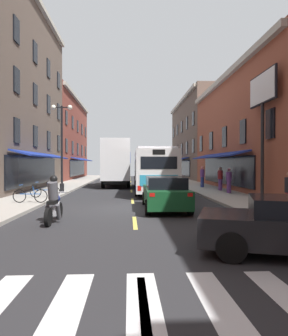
{
  "coord_description": "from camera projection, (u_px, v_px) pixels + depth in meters",
  "views": [
    {
      "loc": [
        -0.22,
        -14.39,
        2.03
      ],
      "look_at": [
        0.76,
        5.38,
        1.81
      ],
      "focal_mm": 33.46,
      "sensor_mm": 36.0,
      "label": 1
    }
  ],
  "objects": [
    {
      "name": "bicycle_mid",
      "position": [
        45.0,
        191.0,
        17.91
      ],
      "size": [
        1.71,
        0.48,
        0.91
      ],
      "color": "black",
      "rests_on": "sidewalk_left"
    },
    {
      "name": "pedestrian_mid",
      "position": [
        229.0,
        180.0,
        20.7
      ],
      "size": [
        0.36,
        0.36,
        1.64
      ],
      "rotation": [
        0.0,
        0.0,
        0.26
      ],
      "color": "#66387F",
      "rests_on": "sidewalk_right"
    },
    {
      "name": "billboard_sign",
      "position": [
        263.0,
        101.0,
        16.96
      ],
      "size": [
        0.4,
        3.21,
        6.88
      ],
      "color": "black",
      "rests_on": "sidewalk_right"
    },
    {
      "name": "sedan_near",
      "position": [
        165.0,
        193.0,
        14.09
      ],
      "size": [
        1.97,
        4.75,
        1.48
      ],
      "color": "#144723",
      "rests_on": "ground"
    },
    {
      "name": "sedan_mid",
      "position": [
        121.0,
        175.0,
        38.37
      ],
      "size": [
        2.06,
        4.47,
        1.35
      ],
      "color": "silver",
      "rests_on": "ground"
    },
    {
      "name": "street_lamp_twin",
      "position": [
        62.0,
        144.0,
        21.17
      ],
      "size": [
        1.42,
        0.32,
        5.92
      ],
      "color": "black",
      "rests_on": "sidewalk_left"
    },
    {
      "name": "crosswalk_near",
      "position": [
        144.0,
        308.0,
        4.42
      ],
      "size": [
        7.1,
        2.8,
        0.01
      ],
      "color": "silver",
      "rests_on": "ground"
    },
    {
      "name": "box_truck",
      "position": [
        116.0,
        163.0,
        28.63
      ],
      "size": [
        2.58,
        7.87,
        4.17
      ],
      "color": "white",
      "rests_on": "ground"
    },
    {
      "name": "pedestrian_near",
      "position": [
        220.0,
        178.0,
        22.83
      ],
      "size": [
        0.36,
        0.51,
        1.7
      ],
      "rotation": [
        0.0,
        0.0,
        3.25
      ],
      "color": "#66387F",
      "rests_on": "sidewalk_right"
    },
    {
      "name": "ground_plane",
      "position": [
        133.0,
        210.0,
        14.4
      ],
      "size": [
        34.8,
        80.0,
        0.1
      ],
      "primitive_type": "cube",
      "color": "#28282B"
    },
    {
      "name": "transit_bus",
      "position": [
        152.0,
        170.0,
        23.78
      ],
      "size": [
        2.77,
        12.52,
        3.09
      ],
      "color": "silver",
      "rests_on": "ground"
    },
    {
      "name": "sidewalk_left",
      "position": [
        3.0,
        208.0,
        14.11
      ],
      "size": [
        3.0,
        80.0,
        0.14
      ],
      "primitive_type": "cube",
      "color": "#A39E93",
      "rests_on": "ground"
    },
    {
      "name": "sidewalk_right",
      "position": [
        259.0,
        206.0,
        14.69
      ],
      "size": [
        3.0,
        80.0,
        0.14
      ],
      "primitive_type": "cube",
      "color": "#A39E93",
      "rests_on": "ground"
    },
    {
      "name": "bicycle_near",
      "position": [
        30.0,
        195.0,
        15.44
      ],
      "size": [
        1.71,
        0.48,
        0.91
      ],
      "color": "black",
      "rests_on": "sidewalk_left"
    },
    {
      "name": "motorcycle_rider",
      "position": [
        54.0,
        202.0,
        10.87
      ],
      "size": [
        0.62,
        2.07,
        1.66
      ],
      "color": "black",
      "rests_on": "ground"
    },
    {
      "name": "lane_centre_dashes",
      "position": [
        133.0,
        209.0,
        14.15
      ],
      "size": [
        0.14,
        73.9,
        0.01
      ],
      "color": "#DBCC4C",
      "rests_on": "ground"
    },
    {
      "name": "pedestrian_rear",
      "position": [
        202.0,
        176.0,
        26.01
      ],
      "size": [
        0.36,
        0.36,
        1.73
      ],
      "rotation": [
        0.0,
        0.0,
        3.35
      ],
      "color": "navy",
      "rests_on": "sidewalk_right"
    }
  ]
}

